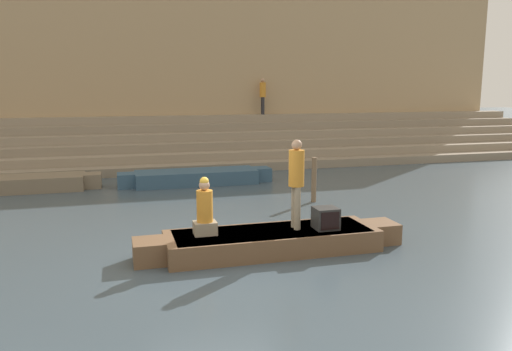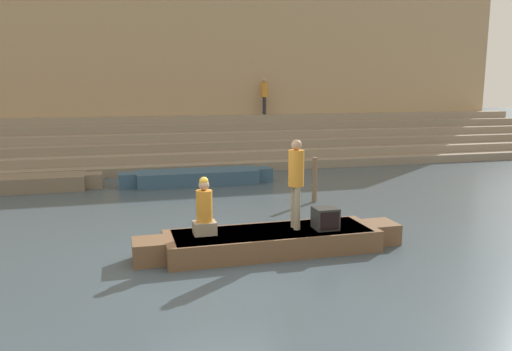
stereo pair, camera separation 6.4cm
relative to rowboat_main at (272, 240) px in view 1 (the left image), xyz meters
The scene contains 11 objects.
ground_plane 1.14m from the rowboat_main, behind, with size 120.00×120.00×0.00m, color #3D4C56.
ghat_steps 12.17m from the rowboat_main, 95.24° to the left, with size 36.00×4.36×1.97m.
back_wall 14.91m from the rowboat_main, 94.44° to the left, with size 34.20×1.28×8.84m.
rowboat_main is the anchor object (origin of this frame).
person_standing 1.34m from the rowboat_main, ahead, with size 0.31×0.31×1.78m.
person_rowing 1.48m from the rowboat_main, behind, with size 0.43×0.34×1.12m.
tv_set 1.15m from the rowboat_main, ahead, with size 0.46×0.45×0.43m.
moored_boat_shore 9.66m from the rowboat_main, 127.21° to the left, with size 4.86×1.28×0.46m.
moored_boat_distant 7.40m from the rowboat_main, 92.74° to the left, with size 5.14×1.28×0.46m.
mooring_post 4.55m from the rowboat_main, 57.52° to the left, with size 0.14×0.14×1.28m, color brown.
person_on_steps 14.09m from the rowboat_main, 74.40° to the left, with size 0.29×0.29×1.66m.
Camera 1 is at (-1.76, -8.89, 3.20)m, focal length 35.00 mm.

